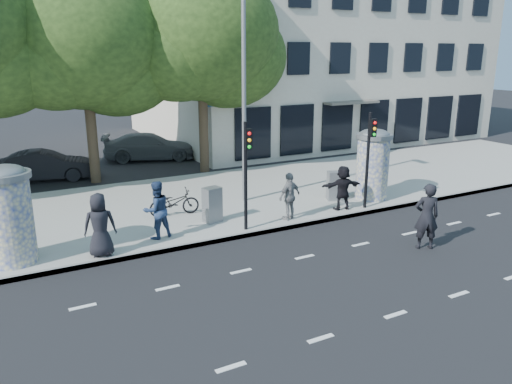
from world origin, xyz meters
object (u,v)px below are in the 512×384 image
ped_f (343,188)px  ped_c (157,210)px  ad_column_left (8,213)px  ped_a (100,225)px  man_road (427,216)px  cabinet_right (334,186)px  car_mid (45,166)px  ped_e (290,196)px  traffic_pole_far (369,151)px  ad_column_right (373,162)px  traffic_pole_near (246,165)px  street_lamp (245,74)px  bicycle (174,203)px  cabinet_left (212,205)px  car_right (150,146)px

ped_f → ped_c: bearing=8.3°
ad_column_left → ped_f: ad_column_left is taller
ped_a → man_road: size_ratio=0.90×
ped_f → cabinet_right: 1.17m
ped_c → car_mid: size_ratio=0.43×
ped_a → ped_e: ped_a is taller
cabinet_right → traffic_pole_far: bearing=-53.7°
ad_column_right → ped_a: bearing=-175.3°
traffic_pole_near → street_lamp: 4.07m
ped_e → bicycle: size_ratio=0.94×
street_lamp → cabinet_right: 5.29m
ped_a → ped_e: 6.16m
street_lamp → cabinet_left: street_lamp is taller
street_lamp → ped_e: 4.65m
street_lamp → ped_e: bearing=-83.1°
ad_column_left → car_mid: 9.75m
ad_column_right → car_right: (-5.19, 11.54, -0.84)m
traffic_pole_near → car_right: 12.56m
cabinet_left → car_right: (1.25, 11.24, -0.04)m
ped_c → car_right: size_ratio=0.37×
ad_column_left → cabinet_left: size_ratio=2.28×
ad_column_left → traffic_pole_far: traffic_pole_far is taller
street_lamp → cabinet_left: bearing=-141.4°
ped_e → man_road: man_road is taller
ped_c → cabinet_right: size_ratio=1.59×
ped_e → bicycle: bearing=-51.2°
ad_column_right → traffic_pole_near: 5.91m
ped_f → bicycle: 5.89m
ad_column_right → car_right: 12.68m
ped_c → ped_e: ped_c is taller
ped_f → ad_column_right: bearing=-150.0°
car_right → traffic_pole_far: bearing=-144.2°
cabinet_right → ped_c: bearing=-155.2°
ped_e → bicycle: 3.94m
cabinet_left → cabinet_right: 5.03m
cabinet_right → ped_f: bearing=-93.5°
cabinet_left → car_mid: bearing=101.7°
traffic_pole_near → cabinet_left: bearing=117.9°
man_road → car_right: size_ratio=0.41×
car_mid → car_right: size_ratio=0.86×
traffic_pole_near → car_right: (0.61, 12.45, -1.54)m
car_mid → man_road: bearing=-137.3°
traffic_pole_far → ped_f: 1.57m
cabinet_right → car_mid: (-9.19, 8.92, -0.02)m
ad_column_right → car_mid: ad_column_right is taller
ped_a → cabinet_right: 8.93m
ped_f → bicycle: size_ratio=0.93×
ad_column_right → ped_f: ad_column_right is taller
traffic_pole_near → cabinet_left: (-0.64, 1.21, -1.50)m
street_lamp → ped_f: bearing=-45.1°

